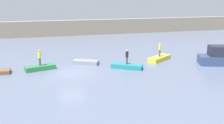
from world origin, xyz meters
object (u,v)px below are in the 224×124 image
at_px(rowboat_teal, 127,66).
at_px(person_dark_shirt, 127,56).
at_px(person_yellow_shirt, 160,49).
at_px(motorboat, 221,58).
at_px(rowboat_grey, 86,62).
at_px(rowboat_green, 40,68).
at_px(rowboat_yellow, 159,58).
at_px(person_hiviz_shirt, 40,57).

distance_m(rowboat_teal, person_dark_shirt, 1.16).
xyz_separation_m(person_yellow_shirt, person_dark_shirt, (-5.06, -2.48, -0.02)).
bearing_deg(motorboat, rowboat_grey, 164.28).
xyz_separation_m(rowboat_green, rowboat_yellow, (14.24, 0.53, -0.01)).
height_order(motorboat, rowboat_green, motorboat).
height_order(person_yellow_shirt, person_dark_shirt, person_yellow_shirt).
distance_m(rowboat_green, person_hiviz_shirt, 1.20).
relative_size(rowboat_green, person_hiviz_shirt, 1.86).
height_order(rowboat_green, rowboat_teal, rowboat_teal).
relative_size(rowboat_teal, rowboat_yellow, 0.94).
height_order(rowboat_grey, person_yellow_shirt, person_yellow_shirt).
xyz_separation_m(rowboat_green, person_yellow_shirt, (14.24, 0.53, 1.18)).
distance_m(rowboat_teal, person_hiviz_shirt, 9.46).
xyz_separation_m(person_hiviz_shirt, person_dark_shirt, (9.18, -1.95, -0.04)).
xyz_separation_m(rowboat_grey, rowboat_teal, (4.04, -3.07, 0.02)).
bearing_deg(rowboat_teal, person_hiviz_shirt, -159.91).
xyz_separation_m(motorboat, person_hiviz_shirt, (-20.27, 3.13, 0.65)).
xyz_separation_m(rowboat_yellow, person_hiviz_shirt, (-14.24, -0.53, 1.21)).
distance_m(person_yellow_shirt, person_dark_shirt, 5.63).
relative_size(rowboat_green, person_dark_shirt, 1.94).
bearing_deg(person_dark_shirt, person_hiviz_shirt, 168.02).
distance_m(motorboat, rowboat_teal, 11.16).
bearing_deg(person_hiviz_shirt, person_yellow_shirt, 2.15).
relative_size(motorboat, person_yellow_shirt, 3.33).
bearing_deg(person_dark_shirt, rowboat_yellow, 26.14).
bearing_deg(rowboat_yellow, person_dark_shirt, 171.16).
xyz_separation_m(person_hiviz_shirt, person_yellow_shirt, (14.24, 0.53, -0.03)).
height_order(rowboat_grey, rowboat_yellow, rowboat_yellow).
xyz_separation_m(rowboat_green, person_dark_shirt, (9.18, -1.95, 1.16)).
bearing_deg(rowboat_teal, rowboat_grey, 174.82).
height_order(rowboat_teal, person_yellow_shirt, person_yellow_shirt).
height_order(motorboat, person_dark_shirt, motorboat).
distance_m(rowboat_teal, person_yellow_shirt, 5.75).
relative_size(rowboat_teal, person_yellow_shirt, 2.00).
distance_m(rowboat_grey, person_yellow_shirt, 9.20).
relative_size(person_hiviz_shirt, person_yellow_shirt, 1.01).
distance_m(person_hiviz_shirt, person_yellow_shirt, 14.25).
bearing_deg(person_dark_shirt, rowboat_grey, 142.75).
xyz_separation_m(rowboat_green, person_hiviz_shirt, (0.00, -0.00, 1.20)).
distance_m(rowboat_yellow, person_dark_shirt, 5.75).
xyz_separation_m(rowboat_green, rowboat_teal, (9.18, -1.95, 0.00)).
bearing_deg(person_dark_shirt, motorboat, -6.09).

